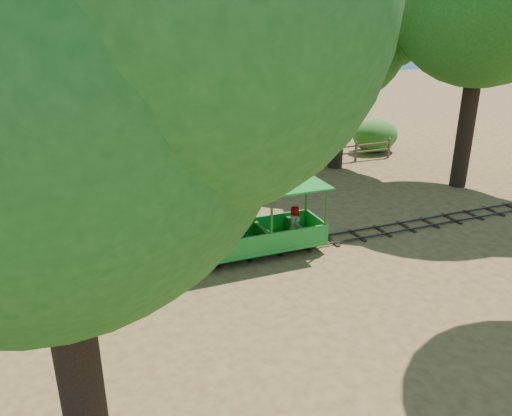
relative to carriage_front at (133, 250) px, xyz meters
name	(u,v)px	position (x,y,z in m)	size (l,w,h in m)	color
ground	(304,246)	(5.34, 0.00, -0.82)	(90.00, 90.00, 0.00)	olive
track	(304,244)	(5.34, 0.00, -0.75)	(22.00, 1.00, 0.10)	#3F3D3A
carriage_front	(133,250)	(0.00, 0.00, 0.00)	(3.94, 1.61, 2.05)	#1F902C
carriage_rear	(262,229)	(3.89, 0.01, 0.00)	(3.94, 1.61, 2.05)	#1F902C
oak_ne	(341,29)	(10.81, 7.58, 5.55)	(7.44, 6.55, 9.05)	#2D2116
oak_sw	(26,47)	(-1.69, -6.42, 5.75)	(7.61, 6.70, 9.30)	#2D2116
fence	(224,164)	(5.34, 8.00, -0.24)	(18.10, 0.10, 1.00)	brown
shrub_west	(53,167)	(-1.93, 9.30, 0.09)	(2.61, 2.01, 1.81)	#2D6B1E
shrub_mid_w	(238,149)	(6.47, 9.30, 0.08)	(2.59, 2.00, 1.80)	#2D6B1E
shrub_mid_e	(315,146)	(10.70, 9.30, -0.19)	(1.80, 1.39, 1.25)	#2D6B1E
shrub_east	(375,135)	(14.34, 9.30, 0.07)	(2.55, 1.96, 1.77)	#2D6B1E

